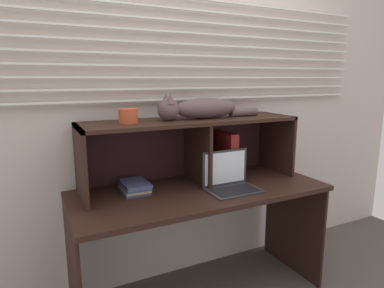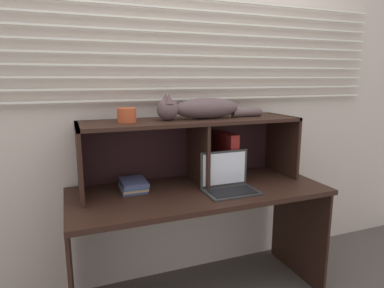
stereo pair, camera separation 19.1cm
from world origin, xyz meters
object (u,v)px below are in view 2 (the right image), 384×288
(laptop, at_px, (229,182))
(book_stack, at_px, (133,185))
(binder_upright, at_px, (225,156))
(small_basket, at_px, (127,115))
(cat, at_px, (200,108))

(laptop, xyz_separation_m, book_stack, (-0.53, 0.22, -0.02))
(binder_upright, bearing_deg, laptop, -111.52)
(small_basket, bearing_deg, cat, 0.00)
(binder_upright, bearing_deg, cat, 180.00)
(binder_upright, xyz_separation_m, book_stack, (-0.62, 0.00, -0.13))
(laptop, height_order, binder_upright, binder_upright)
(cat, bearing_deg, laptop, -65.45)
(cat, xyz_separation_m, laptop, (0.10, -0.22, -0.43))
(book_stack, distance_m, small_basket, 0.43)
(cat, relative_size, book_stack, 3.28)
(cat, height_order, laptop, cat)
(laptop, bearing_deg, cat, 114.55)
(laptop, height_order, book_stack, laptop)
(cat, relative_size, small_basket, 6.65)
(binder_upright, bearing_deg, book_stack, 179.81)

